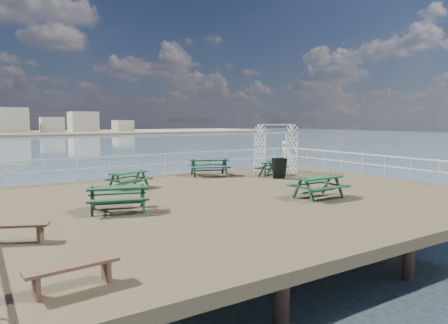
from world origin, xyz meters
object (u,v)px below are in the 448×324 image
person (285,156)px  picnic_table_a (129,176)px  picnic_table_c (272,165)px  picnic_table_d (118,193)px  picnic_table_e (319,182)px  flat_bench_far (73,270)px  trellis_arbor (276,152)px  picnic_table_b (209,164)px  flat_bench_near (14,229)px

person → picnic_table_a: bearing=164.8°
picnic_table_a → picnic_table_c: bearing=-21.6°
picnic_table_d → picnic_table_e: (6.85, -1.79, 0.00)m
picnic_table_c → flat_bench_far: 14.74m
picnic_table_e → trellis_arbor: bearing=62.6°
picnic_table_b → trellis_arbor: bearing=-1.9°
trellis_arbor → person: 1.55m
picnic_table_e → flat_bench_near: bearing=179.4°
flat_bench_near → flat_bench_far: flat_bench_near is taller
picnic_table_c → trellis_arbor: trellis_arbor is taller
flat_bench_far → person: 16.94m
picnic_table_b → person: (4.64, -0.53, 0.22)m
picnic_table_a → picnic_table_c: (7.52, -0.16, 0.03)m
picnic_table_c → picnic_table_d: (-9.20, -3.75, 0.04)m
flat_bench_near → trellis_arbor: bearing=49.3°
picnic_table_a → picnic_table_c: picnic_table_c is taller
picnic_table_d → trellis_arbor: size_ratio=0.82×
picnic_table_e → flat_bench_near: picnic_table_e is taller
picnic_table_c → person: size_ratio=1.31×
picnic_table_c → picnic_table_d: size_ratio=1.01×
flat_bench_far → trellis_arbor: trellis_arbor is taller
picnic_table_b → picnic_table_e: 7.24m
picnic_table_d → flat_bench_near: (-3.03, -1.89, -0.23)m
picnic_table_a → flat_bench_far: size_ratio=1.25×
picnic_table_a → flat_bench_near: (-4.71, -5.80, -0.17)m
picnic_table_a → picnic_table_b: bearing=-2.5°
trellis_arbor → picnic_table_c: bearing=-137.0°
flat_bench_far → flat_bench_near: bearing=94.6°
picnic_table_b → picnic_table_d: (-6.43, -5.44, -0.05)m
picnic_table_d → picnic_table_c: bearing=38.8°
picnic_table_d → flat_bench_near: size_ratio=1.39×
flat_bench_far → picnic_table_d: bearing=60.0°
picnic_table_b → picnic_table_a: bearing=-142.8°
picnic_table_d → flat_bench_far: 5.84m
picnic_table_d → flat_bench_far: picnic_table_d is taller
picnic_table_a → picnic_table_d: size_ratio=0.90×
flat_bench_far → person: (13.50, 10.22, 0.50)m
picnic_table_c → picnic_table_e: size_ratio=1.17×
flat_bench_near → picnic_table_c: bearing=48.8°
picnic_table_b → picnic_table_e: picnic_table_b is taller
picnic_table_c → picnic_table_e: picnic_table_e is taller
picnic_table_e → person: (4.22, 6.70, 0.26)m
picnic_table_a → flat_bench_far: 10.10m
picnic_table_e → flat_bench_near: size_ratio=1.19×
flat_bench_near → person: (14.11, 6.80, 0.50)m
flat_bench_near → person: person is taller
picnic_table_a → picnic_table_c: size_ratio=0.89×
picnic_table_a → flat_bench_far: picnic_table_a is taller
trellis_arbor → person: (1.31, 0.77, -0.34)m
flat_bench_far → trellis_arbor: 15.45m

